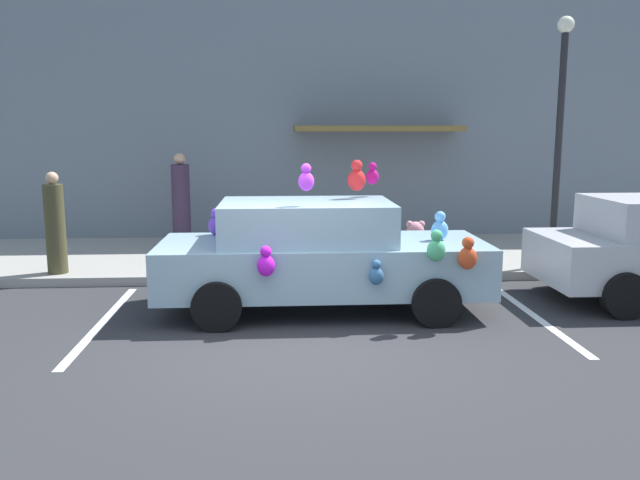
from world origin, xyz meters
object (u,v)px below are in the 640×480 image
(plush_covered_car, at_px, (319,254))
(teddy_bear_on_sidewalk, at_px, (415,245))
(pedestrian_walking_past, at_px, (55,226))
(pedestrian_near_shopfront, at_px, (181,204))
(street_lamp_post, at_px, (560,118))

(plush_covered_car, bearing_deg, teddy_bear_on_sidewalk, 49.75)
(pedestrian_walking_past, bearing_deg, plush_covered_car, -24.98)
(teddy_bear_on_sidewalk, bearing_deg, pedestrian_near_shopfront, 152.76)
(teddy_bear_on_sidewalk, height_order, pedestrian_walking_past, pedestrian_walking_past)
(street_lamp_post, height_order, pedestrian_walking_past, street_lamp_post)
(pedestrian_near_shopfront, distance_m, pedestrian_walking_past, 2.97)
(plush_covered_car, bearing_deg, pedestrian_near_shopfront, 120.10)
(teddy_bear_on_sidewalk, relative_size, pedestrian_walking_past, 0.48)
(teddy_bear_on_sidewalk, height_order, pedestrian_near_shopfront, pedestrian_near_shopfront)
(plush_covered_car, height_order, pedestrian_near_shopfront, plush_covered_car)
(plush_covered_car, relative_size, teddy_bear_on_sidewalk, 5.61)
(street_lamp_post, bearing_deg, pedestrian_walking_past, -179.46)
(teddy_bear_on_sidewalk, distance_m, pedestrian_walking_past, 6.11)
(teddy_bear_on_sidewalk, bearing_deg, pedestrian_walking_past, -178.48)
(plush_covered_car, height_order, pedestrian_walking_past, plush_covered_car)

